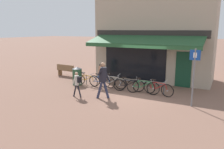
# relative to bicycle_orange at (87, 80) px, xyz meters

# --- Properties ---
(ground_plane) EXTENTS (160.00, 160.00, 0.00)m
(ground_plane) POSITION_rel_bicycle_orange_xyz_m (3.32, -0.47, -0.35)
(ground_plane) COLOR brown
(shop_front) EXTENTS (7.59, 4.75, 5.57)m
(shop_front) POSITION_rel_bicycle_orange_xyz_m (2.95, 3.85, 2.43)
(shop_front) COLOR tan
(shop_front) RESTS_ON ground_plane
(bike_rack_rail) EXTENTS (4.98, 0.04, 0.57)m
(bike_rack_rail) POSITION_rel_bicycle_orange_xyz_m (2.25, 0.20, 0.14)
(bike_rack_rail) COLOR #47494F
(bike_rack_rail) RESTS_ON ground_plane
(bicycle_orange) EXTENTS (1.72, 0.59, 0.81)m
(bicycle_orange) POSITION_rel_bicycle_orange_xyz_m (0.00, 0.00, 0.00)
(bicycle_orange) COLOR black
(bicycle_orange) RESTS_ON ground_plane
(bicycle_blue) EXTENTS (1.69, 0.52, 0.84)m
(bicycle_blue) POSITION_rel_bicycle_orange_xyz_m (1.05, 0.01, 0.02)
(bicycle_blue) COLOR black
(bicycle_blue) RESTS_ON ground_plane
(bicycle_silver) EXTENTS (1.73, 0.52, 0.88)m
(bicycle_silver) POSITION_rel_bicycle_orange_xyz_m (1.73, 0.07, 0.04)
(bicycle_silver) COLOR black
(bicycle_silver) RESTS_ON ground_plane
(bicycle_black) EXTENTS (1.67, 0.65, 0.81)m
(bicycle_black) POSITION_rel_bicycle_orange_xyz_m (2.80, -0.02, 0.01)
(bicycle_black) COLOR black
(bicycle_black) RESTS_ON ground_plane
(bicycle_green) EXTENTS (1.81, 0.52, 0.85)m
(bicycle_green) POSITION_rel_bicycle_orange_xyz_m (3.62, -0.06, 0.02)
(bicycle_green) COLOR black
(bicycle_green) RESTS_ON ground_plane
(bicycle_red) EXTENTS (1.71, 0.59, 0.85)m
(bicycle_red) POSITION_rel_bicycle_orange_xyz_m (4.43, 0.01, 0.02)
(bicycle_red) COLOR black
(bicycle_red) RESTS_ON ground_plane
(pedestrian_adult) EXTENTS (0.60, 0.69, 1.82)m
(pedestrian_adult) POSITION_rel_bicycle_orange_xyz_m (2.16, -1.74, 0.76)
(pedestrian_adult) COLOR #282D47
(pedestrian_adult) RESTS_ON ground_plane
(pedestrian_child) EXTENTS (0.48, 0.34, 1.29)m
(pedestrian_child) POSITION_rel_bicycle_orange_xyz_m (0.90, -2.15, 0.46)
(pedestrian_child) COLOR black
(pedestrian_child) RESTS_ON ground_plane
(litter_bin) EXTENTS (0.58, 0.58, 1.12)m
(litter_bin) POSITION_rel_bicycle_orange_xyz_m (-0.61, -0.15, 0.21)
(litter_bin) COLOR #23472D
(litter_bin) RESTS_ON ground_plane
(parking_sign) EXTENTS (0.44, 0.07, 2.57)m
(parking_sign) POSITION_rel_bicycle_orange_xyz_m (6.24, -0.91, 1.22)
(parking_sign) COLOR slate
(parking_sign) RESTS_ON ground_plane
(park_bench) EXTENTS (1.62, 0.53, 0.87)m
(park_bench) POSITION_rel_bicycle_orange_xyz_m (-2.83, 1.50, 0.11)
(park_bench) COLOR brown
(park_bench) RESTS_ON ground_plane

